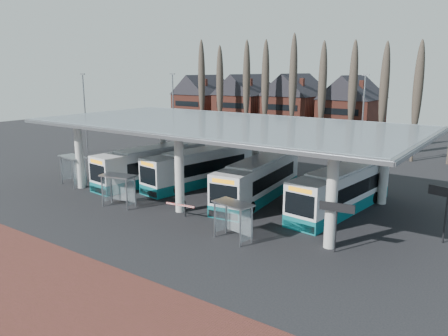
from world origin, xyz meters
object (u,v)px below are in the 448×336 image
Objects in this scene: shelter_1 at (119,183)px; shelter_2 at (235,212)px; bus_0 at (153,165)px; bus_1 at (201,168)px; shelter_0 at (74,164)px; bus_3 at (342,190)px; bus_2 at (259,180)px.

shelter_1 reaches higher than shelter_2.
bus_1 is (4.37, 1.84, -0.03)m from bus_0.
shelter_1 is at bearing -172.61° from shelter_2.
bus_0 is at bearing 55.41° from shelter_0.
bus_1 is 13.79m from bus_3.
bus_3 is 24.33m from shelter_0.
bus_1 reaches higher than shelter_2.
shelter_0 reaches higher than shelter_2.
shelter_1 is (-0.98, -9.09, 0.28)m from bus_1.
bus_3 is 17.36m from shelter_1.
bus_0 is at bearing 104.20° from shelter_1.
bus_3 reaches higher than shelter_2.
shelter_2 is (19.87, -2.59, -0.21)m from shelter_0.
shelter_2 is (3.41, -8.64, 0.20)m from bus_2.
bus_1 reaches higher than shelter_0.
shelter_1 is 1.04× the size of shelter_2.
bus_1 is 7.06m from bus_2.
bus_0 is 18.26m from bus_3.
bus_1 is 11.83m from shelter_0.
bus_2 is (6.99, -1.02, 0.02)m from bus_1.
bus_0 is 3.92× the size of shelter_0.
bus_1 is 3.87× the size of shelter_0.
bus_2 is at bearing 121.77° from shelter_2.
shelter_2 is at bearing 2.29° from shelter_0.
shelter_0 is 1.11× the size of shelter_2.
shelter_2 is at bearing -75.10° from bus_2.
bus_1 is 9.15m from shelter_1.
bus_1 reaches higher than shelter_1.
bus_1 is at bearing 147.35° from shelter_2.
bus_2 is 17.55m from shelter_0.
bus_3 is at bearing 9.29° from bus_1.
shelter_2 is at bearing -33.74° from bus_1.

